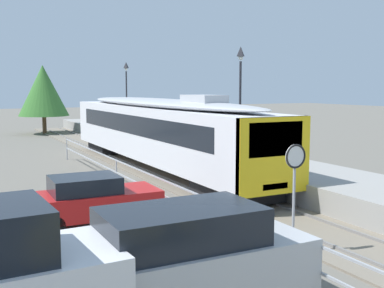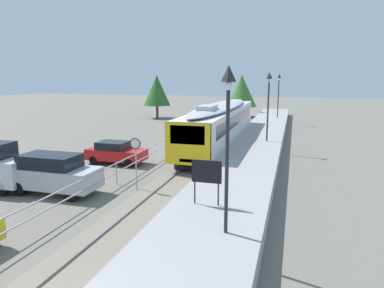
{
  "view_description": "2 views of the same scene",
  "coord_description": "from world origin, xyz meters",
  "views": [
    {
      "loc": [
        -9.5,
        2.17,
        4.2
      ],
      "look_at": [
        -1.0,
        18.64,
        2.0
      ],
      "focal_mm": 44.93,
      "sensor_mm": 36.0,
      "label": 1
    },
    {
      "loc": [
        5.95,
        -4.86,
        5.9
      ],
      "look_at": [
        0.0,
        15.64,
        1.8
      ],
      "focal_mm": 32.85,
      "sensor_mm": 36.0,
      "label": 2
    }
  ],
  "objects": [
    {
      "name": "tree_behind_carpark",
      "position": [
        -1.52,
        46.72,
        3.89
      ],
      "size": [
        4.44,
        4.44,
        6.17
      ],
      "color": "brown",
      "rests_on": "ground"
    },
    {
      "name": "commuter_train",
      "position": [
        0.0,
        24.33,
        2.15
      ],
      "size": [
        2.82,
        19.62,
        3.74
      ],
      "color": "silver",
      "rests_on": "track_rails"
    },
    {
      "name": "platform_lamp_far_end",
      "position": [
        4.02,
        40.21,
        4.62
      ],
      "size": [
        0.34,
        0.34,
        5.35
      ],
      "color": "#232328",
      "rests_on": "station_platform"
    },
    {
      "name": "speed_limit_sign",
      "position": [
        -1.84,
        11.43,
        2.12
      ],
      "size": [
        0.61,
        0.1,
        2.81
      ],
      "color": "#9EA0A5",
      "rests_on": "ground"
    },
    {
      "name": "parked_hatchback_red",
      "position": [
        -5.66,
        16.31,
        0.79
      ],
      "size": [
        4.03,
        1.83,
        1.53
      ],
      "color": "red",
      "rests_on": "ground"
    },
    {
      "name": "platform_lamp_mid_platform",
      "position": [
        4.02,
        22.97,
        4.62
      ],
      "size": [
        0.34,
        0.34,
        5.35
      ],
      "color": "#232328",
      "rests_on": "station_platform"
    },
    {
      "name": "ground_plane",
      "position": [
        -3.0,
        22.0,
        0.0
      ],
      "size": [
        160.0,
        160.0,
        0.0
      ],
      "primitive_type": "plane",
      "color": "#6B665B"
    },
    {
      "name": "carpark_fence",
      "position": [
        -3.3,
        12.0,
        0.91
      ],
      "size": [
        0.06,
        36.06,
        1.25
      ],
      "color": "#9EA0A5",
      "rests_on": "ground"
    },
    {
      "name": "parked_suv_silver",
      "position": [
        -5.65,
        9.76,
        1.06
      ],
      "size": [
        4.6,
        1.91,
        2.04
      ],
      "color": "#B7BABF",
      "rests_on": "ground"
    },
    {
      "name": "track_rails",
      "position": [
        0.0,
        22.0,
        0.03
      ],
      "size": [
        3.2,
        60.0,
        0.14
      ],
      "color": "slate",
      "rests_on": "ground"
    },
    {
      "name": "station_platform",
      "position": [
        3.25,
        22.0,
        0.45
      ],
      "size": [
        3.9,
        60.0,
        0.9
      ],
      "primitive_type": "cube",
      "color": "#999691",
      "rests_on": "ground"
    }
  ]
}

